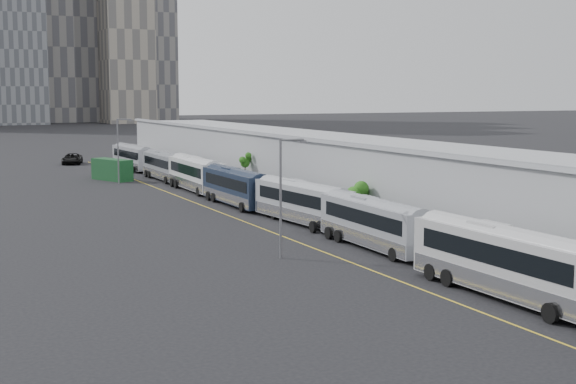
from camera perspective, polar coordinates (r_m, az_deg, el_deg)
sidewalk at (r=68.60m, az=8.30°, el=-2.69°), size 10.00×170.00×0.12m
lane_line at (r=63.48m, az=0.35°, el=-3.45°), size 0.12×160.00×0.02m
depot at (r=70.38m, az=11.06°, el=0.34°), size 12.45×160.40×7.20m
bus_2 at (r=47.29m, az=15.27°, el=-5.23°), size 3.09×14.02×4.08m
bus_3 at (r=60.29m, az=6.19°, el=-2.53°), size 2.88×12.93×3.76m
bus_4 at (r=71.25m, az=1.02°, el=-1.00°), size 3.69×13.10×3.78m
bus_5 at (r=82.88m, az=-3.69°, el=0.14°), size 2.92×13.09×3.82m
bus_6 at (r=95.68m, az=-6.56°, el=1.09°), size 3.10×13.82×4.02m
bus_7 at (r=108.16m, az=-8.73°, el=1.68°), size 2.87×12.84×3.75m
bus_8 at (r=123.20m, az=-10.94°, el=2.29°), size 3.32×13.11×3.80m
tree_2 at (r=68.94m, az=4.87°, el=-0.24°), size 1.84×1.84×3.79m
tree_3 at (r=92.40m, az=-3.07°, el=2.07°), size 1.06×1.06×4.25m
street_lamp_near at (r=56.00m, az=-0.35°, el=0.20°), size 2.04×0.22×8.44m
street_lamp_far at (r=104.92m, az=-11.90°, el=3.23°), size 2.04×0.22×8.31m
shipping_container at (r=109.19m, az=-12.40°, el=1.56°), size 4.42×6.87×2.84m
suv at (r=135.64m, az=-15.10°, el=2.30°), size 4.54×6.85×1.75m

